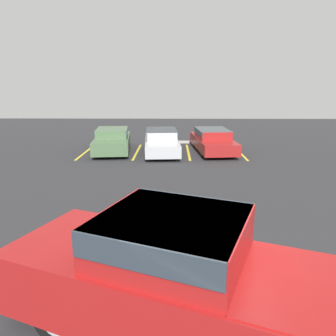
# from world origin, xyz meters

# --- Properties ---
(ground_plane) EXTENTS (60.00, 60.00, 0.00)m
(ground_plane) POSITION_xyz_m (0.00, 0.00, 0.00)
(ground_plane) COLOR #2D2D30
(stall_stripe_a) EXTENTS (0.12, 4.20, 0.01)m
(stall_stripe_a) POSITION_xyz_m (-5.18, 12.79, 0.00)
(stall_stripe_a) COLOR yellow
(stall_stripe_a) RESTS_ON ground_plane
(stall_stripe_b) EXTENTS (0.12, 4.20, 0.01)m
(stall_stripe_b) POSITION_xyz_m (-2.37, 12.79, 0.00)
(stall_stripe_b) COLOR yellow
(stall_stripe_b) RESTS_ON ground_plane
(stall_stripe_c) EXTENTS (0.12, 4.20, 0.01)m
(stall_stripe_c) POSITION_xyz_m (0.45, 12.79, 0.00)
(stall_stripe_c) COLOR yellow
(stall_stripe_c) RESTS_ON ground_plane
(stall_stripe_d) EXTENTS (0.12, 4.20, 0.01)m
(stall_stripe_d) POSITION_xyz_m (3.26, 12.79, 0.00)
(stall_stripe_d) COLOR yellow
(stall_stripe_d) RESTS_ON ground_plane
(pickup_truck) EXTENTS (5.92, 3.92, 1.88)m
(pickup_truck) POSITION_xyz_m (-0.14, -0.68, 0.93)
(pickup_truck) COLOR #A51919
(pickup_truck) RESTS_ON ground_plane
(parked_sedan_a) EXTENTS (2.24, 4.46, 1.27)m
(parked_sedan_a) POSITION_xyz_m (-3.70, 12.80, 0.67)
(parked_sedan_a) COLOR #4C6B47
(parked_sedan_a) RESTS_ON ground_plane
(parked_sedan_b) EXTENTS (2.04, 4.84, 1.24)m
(parked_sedan_b) POSITION_xyz_m (-1.01, 12.62, 0.66)
(parked_sedan_b) COLOR #B7BABF
(parked_sedan_b) RESTS_ON ground_plane
(parked_sedan_c) EXTENTS (2.26, 4.90, 1.22)m
(parked_sedan_c) POSITION_xyz_m (1.79, 13.00, 0.66)
(parked_sedan_c) COLOR maroon
(parked_sedan_c) RESTS_ON ground_plane
(wheel_stop_curb) EXTENTS (1.65, 0.20, 0.14)m
(wheel_stop_curb) POSITION_xyz_m (-0.13, 15.52, 0.07)
(wheel_stop_curb) COLOR #B7B2A8
(wheel_stop_curb) RESTS_ON ground_plane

